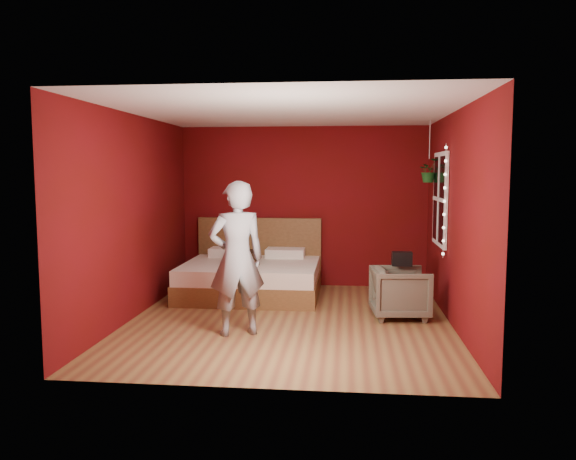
# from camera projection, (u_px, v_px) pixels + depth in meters

# --- Properties ---
(floor) EXTENTS (4.50, 4.50, 0.00)m
(floor) POSITION_uv_depth(u_px,v_px,m) (289.00, 320.00, 7.09)
(floor) COLOR olive
(floor) RESTS_ON ground
(room_walls) EXTENTS (4.04, 4.54, 2.62)m
(room_walls) POSITION_uv_depth(u_px,v_px,m) (289.00, 187.00, 6.91)
(room_walls) COLOR #5E0910
(room_walls) RESTS_ON ground
(window) EXTENTS (0.05, 0.97, 1.27)m
(window) POSITION_uv_depth(u_px,v_px,m) (440.00, 199.00, 7.62)
(window) COLOR white
(window) RESTS_ON room_walls
(fairy_lights) EXTENTS (0.04, 0.04, 1.45)m
(fairy_lights) POSITION_uv_depth(u_px,v_px,m) (445.00, 201.00, 7.10)
(fairy_lights) COLOR silver
(fairy_lights) RESTS_ON room_walls
(bed) EXTENTS (2.03, 1.72, 1.12)m
(bed) POSITION_uv_depth(u_px,v_px,m) (252.00, 276.00, 8.55)
(bed) COLOR brown
(bed) RESTS_ON ground
(person) EXTENTS (0.76, 0.65, 1.77)m
(person) POSITION_uv_depth(u_px,v_px,m) (237.00, 259.00, 6.39)
(person) COLOR gray
(person) RESTS_ON ground
(armchair) EXTENTS (0.78, 0.76, 0.65)m
(armchair) POSITION_uv_depth(u_px,v_px,m) (400.00, 293.00, 7.20)
(armchair) COLOR #615C4C
(armchair) RESTS_ON ground
(handbag) EXTENTS (0.26, 0.14, 0.18)m
(handbag) POSITION_uv_depth(u_px,v_px,m) (402.00, 259.00, 7.30)
(handbag) COLOR black
(handbag) RESTS_ON armchair
(throw_pillow) EXTENTS (0.55, 0.55, 0.17)m
(throw_pillow) POSITION_uv_depth(u_px,v_px,m) (243.00, 257.00, 8.43)
(throw_pillow) COLOR black
(throw_pillow) RESTS_ON bed
(hanging_plant) EXTENTS (0.39, 0.37, 0.89)m
(hanging_plant) POSITION_uv_depth(u_px,v_px,m) (429.00, 171.00, 8.07)
(hanging_plant) COLOR silver
(hanging_plant) RESTS_ON room_walls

